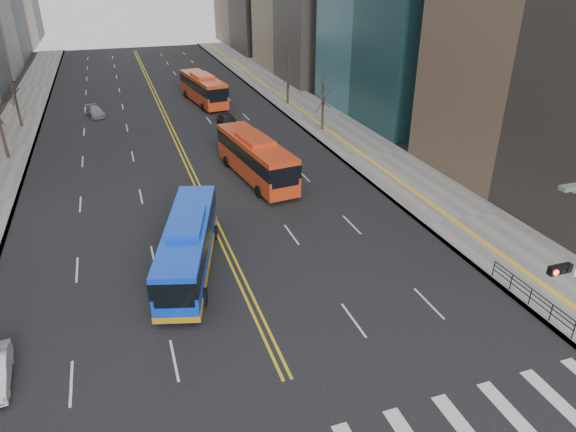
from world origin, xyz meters
The scene contains 11 objects.
sidewalk_right centered at (17.50, 45.00, 0.07)m, with size 7.00×130.00×0.15m, color gray.
sidewalk_left centered at (-16.50, 45.00, 0.07)m, with size 5.00×130.00×0.15m, color gray.
centerline centered at (0.00, 55.00, 0.01)m, with size 0.55×100.00×0.01m.
pedestrian_railing centered at (14.30, 6.00, 0.82)m, with size 0.06×6.06×1.02m.
street_trees centered at (-7.18, 34.55, 4.87)m, with size 35.20×47.20×7.60m.
blue_bus centered at (-2.64, 15.84, 1.78)m, with size 5.57×11.84×3.39m.
red_bus_near centered at (5.15, 28.69, 2.08)m, with size 4.19×12.14×3.75m.
red_bus_far centered at (5.70, 56.32, 2.10)m, with size 4.33×12.27×3.79m.
car_dark_mid centered at (6.24, 44.48, 0.75)m, with size 1.76×4.38×1.49m, color black.
car_silver centered at (-8.02, 54.22, 0.58)m, with size 1.63×4.01×1.16m, color gray.
car_dark_far centered at (8.76, 61.26, 0.64)m, with size 2.13×4.61×1.28m, color black.
Camera 1 is at (-5.63, -11.53, 17.06)m, focal length 32.00 mm.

